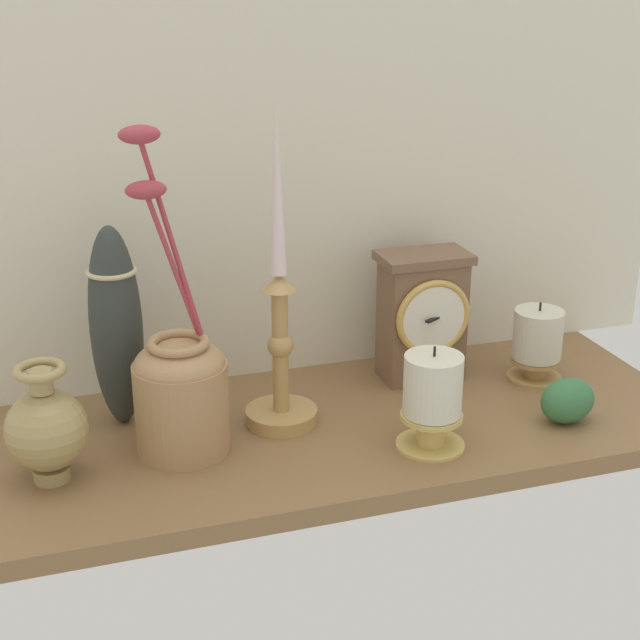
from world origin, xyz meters
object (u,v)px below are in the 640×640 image
object	(u,v)px
mantel_clock	(423,315)
candlestick_tall_left	(280,339)
tall_ceramic_vase	(116,326)
brass_vase_jar	(180,387)
brass_vase_bulbous	(47,428)
pillar_candle_front	(432,398)
pillar_candle_near_clock	(537,343)

from	to	relation	value
mantel_clock	candlestick_tall_left	xyz separation A→B (cm)	(-22.08, -7.21, 2.09)
candlestick_tall_left	mantel_clock	bearing A→B (deg)	18.08
tall_ceramic_vase	brass_vase_jar	bearing A→B (deg)	-57.37
brass_vase_jar	brass_vase_bulbous	bearing A→B (deg)	-171.32
candlestick_tall_left	pillar_candle_front	world-z (taller)	candlestick_tall_left
mantel_clock	brass_vase_bulbous	size ratio (longest dim) A/B	1.29
mantel_clock	candlestick_tall_left	size ratio (longest dim) A/B	0.45
brass_vase_bulbous	candlestick_tall_left	bearing A→B (deg)	10.96
brass_vase_bulbous	brass_vase_jar	world-z (taller)	brass_vase_jar
pillar_candle_near_clock	candlestick_tall_left	bearing A→B (deg)	-176.77
candlestick_tall_left	brass_vase_jar	size ratio (longest dim) A/B	1.05
brass_vase_jar	tall_ceramic_vase	distance (cm)	12.02
mantel_clock	brass_vase_bulbous	world-z (taller)	mantel_clock
brass_vase_bulbous	tall_ceramic_vase	distance (cm)	16.21
mantel_clock	brass_vase_jar	world-z (taller)	brass_vase_jar
brass_vase_bulbous	pillar_candle_near_clock	xyz separation A→B (cm)	(65.14, 7.54, -1.09)
brass_vase_jar	pillar_candle_near_clock	distance (cm)	50.28
candlestick_tall_left	tall_ceramic_vase	size ratio (longest dim) A/B	1.58
mantel_clock	brass_vase_bulbous	xyz separation A→B (cm)	(-50.21, -12.66, -2.78)
candlestick_tall_left	brass_vase_jar	world-z (taller)	candlestick_tall_left
candlestick_tall_left	brass_vase_bulbous	bearing A→B (deg)	-169.04
mantel_clock	brass_vase_bulbous	distance (cm)	51.85
brass_vase_bulbous	tall_ceramic_vase	bearing A→B (deg)	51.38
mantel_clock	pillar_candle_near_clock	distance (cm)	16.26
pillar_candle_front	pillar_candle_near_clock	size ratio (longest dim) A/B	1.15
mantel_clock	pillar_candle_near_clock	bearing A→B (deg)	-18.92
candlestick_tall_left	pillar_candle_near_clock	world-z (taller)	candlestick_tall_left
tall_ceramic_vase	pillar_candle_front	bearing A→B (deg)	-27.10
brass_vase_jar	pillar_candle_front	size ratio (longest dim) A/B	2.99
pillar_candle_near_clock	pillar_candle_front	bearing A→B (deg)	-148.30
mantel_clock	brass_vase_jar	distance (cm)	36.50
brass_vase_jar	pillar_candle_near_clock	bearing A→B (deg)	5.96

